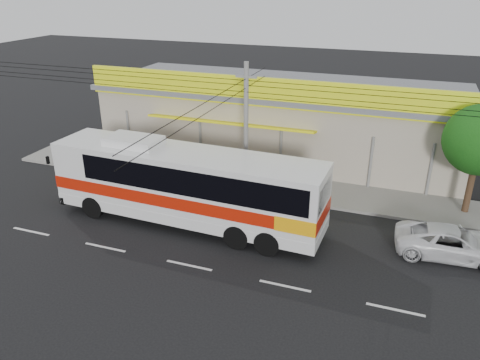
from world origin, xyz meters
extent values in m
plane|color=black|center=(0.00, 0.00, 0.00)|extent=(120.00, 120.00, 0.00)
cube|color=slate|center=(0.00, 6.00, 0.07)|extent=(30.00, 3.20, 0.15)
cube|color=#ABA08A|center=(0.00, 11.60, 2.10)|extent=(22.00, 8.00, 4.20)
cube|color=#5C5E64|center=(0.00, 11.60, 4.35)|extent=(22.60, 8.60, 0.30)
cube|color=#F3FF16|center=(0.00, 7.48, 4.90)|extent=(22.00, 0.24, 1.60)
cube|color=#AE0911|center=(-2.00, 7.45, 4.90)|extent=(9.00, 0.10, 1.20)
cube|color=#157624|center=(6.50, 7.45, 4.90)|extent=(2.40, 0.10, 1.10)
cube|color=navy|center=(9.20, 7.45, 4.90)|extent=(2.20, 0.10, 1.10)
cube|color=#AE0911|center=(-9.00, 7.45, 4.90)|extent=(3.00, 0.10, 1.10)
cube|color=yellow|center=(-2.00, 7.30, 3.00)|extent=(10.00, 1.20, 0.37)
cube|color=silver|center=(-1.59, 0.71, 2.02)|extent=(12.85, 3.12, 3.08)
cube|color=#B71907|center=(-1.59, 0.71, 1.65)|extent=(12.89, 3.17, 0.59)
cube|color=orange|center=(3.94, 0.51, 1.65)|extent=(1.80, 2.78, 0.64)
cube|color=black|center=(-0.85, 0.68, 2.71)|extent=(10.73, 3.09, 1.17)
cube|color=black|center=(-7.88, 0.94, 2.50)|extent=(0.26, 2.34, 1.60)
cube|color=silver|center=(-4.25, 0.81, 3.75)|extent=(2.61, 1.58, 0.38)
cylinder|color=black|center=(-6.10, -0.33, 0.55)|extent=(1.12, 0.38, 1.11)
cylinder|color=black|center=(-6.01, 2.07, 0.55)|extent=(1.12, 0.38, 1.11)
cylinder|color=black|center=(2.72, -0.65, 0.55)|extent=(1.12, 0.38, 1.11)
cylinder|color=black|center=(2.81, 1.75, 0.55)|extent=(1.12, 0.38, 1.11)
imported|color=maroon|center=(-6.96, 5.11, 0.71)|extent=(2.25, 1.23, 1.12)
imported|color=black|center=(-10.60, 6.88, 0.60)|extent=(1.49, 0.44, 0.89)
imported|color=silver|center=(9.94, 1.90, 0.63)|extent=(4.69, 2.41, 1.26)
cylinder|color=slate|center=(0.07, 4.20, 3.54)|extent=(0.23, 0.23, 7.07)
cube|color=slate|center=(0.07, 4.20, 6.36)|extent=(1.06, 0.11, 0.11)
cylinder|color=#322114|center=(10.78, 6.19, 1.39)|extent=(0.31, 0.31, 2.78)
sphere|color=#0F400D|center=(10.78, 6.19, 3.83)|extent=(3.31, 3.31, 3.31)
camera|label=1|loc=(7.37, -16.75, 10.79)|focal=35.00mm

